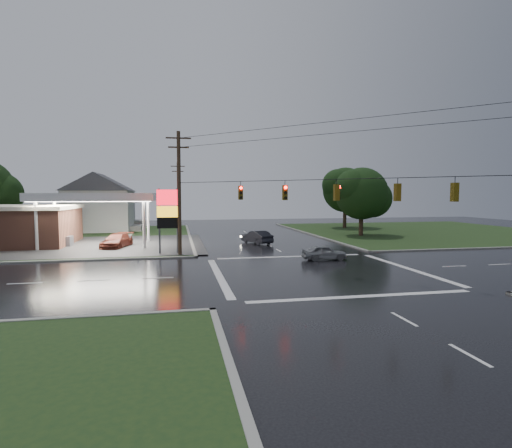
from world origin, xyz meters
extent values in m
plane|color=black|center=(0.00, 0.00, 0.00)|extent=(120.00, 120.00, 0.00)
cube|color=#1A3216|center=(-26.00, 26.00, 0.04)|extent=(36.00, 36.00, 0.08)
cube|color=#1A3216|center=(26.00, 26.00, 0.04)|extent=(36.00, 36.00, 0.08)
cube|color=#2D2D2D|center=(-20.00, 18.00, 0.09)|extent=(26.00, 18.00, 0.02)
cube|color=brown|center=(-27.00, 20.00, 2.00)|extent=(12.00, 10.00, 4.00)
cube|color=beige|center=(-27.00, 20.00, 4.10)|extent=(12.40, 10.40, 0.40)
cylinder|color=silver|center=(-23.00, 15.00, 2.50)|extent=(0.30, 0.30, 5.00)
cylinder|color=silver|center=(-13.00, 15.00, 2.50)|extent=(0.30, 0.30, 5.00)
cylinder|color=silver|center=(-23.00, 21.00, 2.50)|extent=(0.30, 0.30, 5.00)
cylinder|color=silver|center=(-13.00, 21.00, 2.50)|extent=(0.30, 0.30, 5.00)
cube|color=silver|center=(-18.00, 18.00, 5.20)|extent=(12.00, 8.00, 0.80)
cube|color=white|center=(-18.00, 18.00, 4.78)|extent=(11.40, 7.40, 0.04)
cube|color=#59595E|center=(-21.00, 18.00, 0.55)|extent=(0.80, 1.60, 1.10)
cube|color=#59595E|center=(-15.00, 18.00, 0.55)|extent=(0.80, 1.60, 1.10)
cylinder|color=#59595E|center=(-11.30, 10.50, 3.00)|extent=(0.16, 0.16, 6.00)
cylinder|color=#59595E|center=(-9.70, 10.50, 3.00)|extent=(0.16, 0.16, 6.00)
cube|color=red|center=(-10.50, 10.50, 5.20)|extent=(2.00, 0.35, 1.40)
cube|color=gold|center=(-10.50, 10.50, 3.90)|extent=(2.00, 0.35, 1.00)
cube|color=black|center=(-10.50, 10.50, 2.90)|extent=(2.00, 0.35, 1.00)
cylinder|color=#382619|center=(-9.50, 9.50, 5.50)|extent=(0.32, 0.32, 11.00)
cube|color=#382619|center=(-9.50, 9.50, 10.40)|extent=(2.20, 0.12, 0.12)
cube|color=#382619|center=(-9.50, 9.50, 9.60)|extent=(1.80, 0.12, 0.12)
cylinder|color=#382619|center=(-9.50, 38.00, 5.25)|extent=(0.32, 0.32, 10.50)
cube|color=#382619|center=(-9.50, 38.00, 9.90)|extent=(2.20, 0.12, 0.12)
cube|color=#382619|center=(-9.50, 38.00, 9.10)|extent=(1.80, 0.12, 0.12)
cube|color=#59470C|center=(-4.75, 4.75, 5.60)|extent=(0.34, 0.34, 1.10)
cylinder|color=#FF0C07|center=(-4.75, 4.55, 5.98)|extent=(0.22, 0.08, 0.22)
cube|color=#59470C|center=(-1.90, 1.90, 5.60)|extent=(0.34, 0.34, 1.10)
cylinder|color=#FF0C07|center=(-1.90, 1.70, 5.98)|extent=(0.22, 0.08, 0.22)
cube|color=#59470C|center=(0.95, -0.95, 5.60)|extent=(0.34, 0.34, 1.10)
cylinder|color=#FF0C07|center=(1.15, -0.95, 5.98)|extent=(0.08, 0.22, 0.22)
cube|color=#59470C|center=(3.80, -3.80, 5.60)|extent=(0.34, 0.34, 1.10)
cylinder|color=#FF0C07|center=(3.80, -3.60, 5.98)|extent=(0.22, 0.08, 0.22)
cube|color=#59470C|center=(6.08, -6.08, 5.60)|extent=(0.34, 0.34, 1.10)
cylinder|color=#FF0C07|center=(6.08, -5.88, 5.98)|extent=(0.22, 0.08, 0.22)
cube|color=silver|center=(-21.00, 36.00, 3.00)|extent=(9.00, 8.00, 6.00)
cube|color=gray|center=(-15.70, 36.00, 0.40)|extent=(1.60, 4.80, 0.80)
cube|color=silver|center=(-22.00, 48.00, 3.00)|extent=(9.00, 8.00, 6.00)
cube|color=gray|center=(-16.70, 48.00, 0.40)|extent=(1.60, 4.80, 0.80)
cylinder|color=black|center=(14.00, 22.00, 2.52)|extent=(0.56, 0.56, 5.04)
sphere|color=black|center=(14.00, 22.00, 5.58)|extent=(6.80, 6.80, 6.80)
sphere|color=black|center=(15.70, 22.30, 4.95)|extent=(5.10, 5.10, 5.10)
sphere|color=black|center=(12.64, 21.60, 6.30)|extent=(4.76, 4.76, 4.76)
cylinder|color=black|center=(17.00, 34.00, 2.80)|extent=(0.56, 0.56, 5.60)
sphere|color=black|center=(17.00, 34.00, 6.20)|extent=(7.20, 7.20, 7.20)
sphere|color=black|center=(18.80, 34.30, 5.50)|extent=(5.40, 5.40, 5.40)
sphere|color=black|center=(15.56, 33.60, 7.00)|extent=(5.04, 5.04, 5.04)
imported|color=black|center=(-1.02, 16.76, 0.73)|extent=(3.06, 4.67, 1.45)
imported|color=gray|center=(2.31, 4.77, 0.63)|extent=(3.78, 1.68, 1.26)
imported|color=maroon|center=(-15.83, 16.17, 0.72)|extent=(3.24, 5.31, 1.44)
camera|label=1|loc=(-9.73, -26.55, 5.47)|focal=28.00mm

